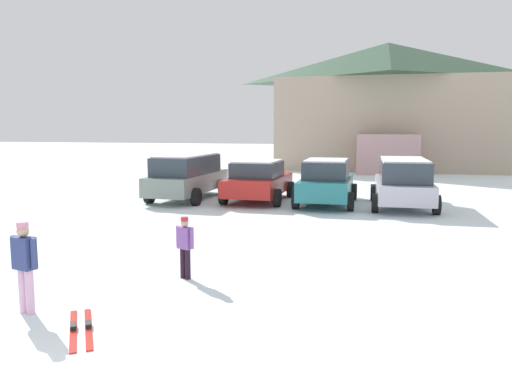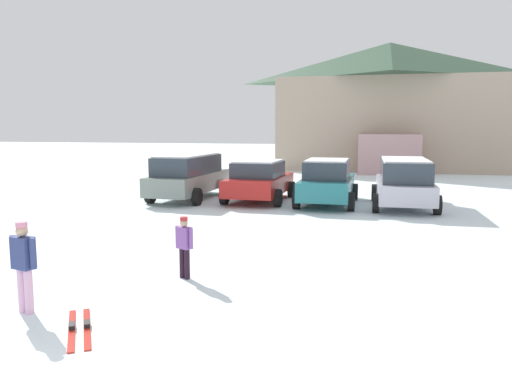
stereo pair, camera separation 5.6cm
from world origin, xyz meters
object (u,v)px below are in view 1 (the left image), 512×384
object	(u,v)px
ski_lodge	(386,105)
parked_grey_wagon	(188,175)
parked_silver_wagon	(403,181)
parked_teal_hatchback	(327,182)
pair_of_skis	(81,328)
skier_child_in_purple_jacket	(185,244)
parked_red_sedan	(258,180)
skier_teen_in_navy_coat	(25,262)

from	to	relation	value
ski_lodge	parked_grey_wagon	size ratio (longest dim) A/B	3.06
parked_grey_wagon	parked_silver_wagon	xyz separation A→B (m)	(8.10, -0.21, -0.02)
parked_teal_hatchback	parked_silver_wagon	world-z (taller)	parked_silver_wagon
parked_silver_wagon	pair_of_skis	world-z (taller)	parked_silver_wagon
skier_child_in_purple_jacket	pair_of_skis	world-z (taller)	skier_child_in_purple_jacket
parked_red_sedan	parked_silver_wagon	size ratio (longest dim) A/B	0.93
skier_teen_in_navy_coat	ski_lodge	bearing A→B (deg)	78.75
pair_of_skis	parked_silver_wagon	bearing A→B (deg)	67.59
parked_teal_hatchback	skier_teen_in_navy_coat	size ratio (longest dim) A/B	3.05
parked_grey_wagon	parked_teal_hatchback	world-z (taller)	parked_grey_wagon
parked_grey_wagon	parked_silver_wagon	distance (m)	8.11
parked_grey_wagon	parked_teal_hatchback	distance (m)	5.43
parked_silver_wagon	skier_child_in_purple_jacket	xyz separation A→B (m)	(-4.46, -9.62, -0.26)
parked_silver_wagon	skier_child_in_purple_jacket	size ratio (longest dim) A/B	3.85
skier_child_in_purple_jacket	ski_lodge	bearing A→B (deg)	81.26
parked_teal_hatchback	skier_teen_in_navy_coat	bearing A→B (deg)	-106.39
pair_of_skis	ski_lodge	bearing A→B (deg)	80.94
parked_teal_hatchback	parked_silver_wagon	xyz separation A→B (m)	(2.68, -0.05, 0.09)
ski_lodge	parked_red_sedan	size ratio (longest dim) A/B	3.56
ski_lodge	parked_teal_hatchback	xyz separation A→B (m)	(-2.54, -18.44, -3.53)
ski_lodge	parked_silver_wagon	size ratio (longest dim) A/B	3.31
ski_lodge	skier_child_in_purple_jacket	xyz separation A→B (m)	(-4.32, -28.11, -3.71)
parked_teal_hatchback	pair_of_skis	distance (m)	12.49
skier_child_in_purple_jacket	pair_of_skis	bearing A→B (deg)	-102.54
skier_child_in_purple_jacket	parked_grey_wagon	bearing A→B (deg)	110.35
parked_silver_wagon	pair_of_skis	distance (m)	13.22
parked_silver_wagon	skier_child_in_purple_jacket	bearing A→B (deg)	-114.85
skier_teen_in_navy_coat	parked_red_sedan	bearing A→B (deg)	85.86
skier_teen_in_navy_coat	pair_of_skis	distance (m)	1.43
parked_red_sedan	parked_teal_hatchback	distance (m)	2.62
pair_of_skis	skier_teen_in_navy_coat	bearing A→B (deg)	161.68
parked_grey_wagon	parked_red_sedan	world-z (taller)	parked_grey_wagon
parked_teal_hatchback	parked_silver_wagon	distance (m)	2.68
parked_red_sedan	parked_silver_wagon	xyz separation A→B (m)	(5.29, -0.32, 0.12)
parked_red_sedan	pair_of_skis	bearing A→B (deg)	-88.81
parked_grey_wagon	pair_of_skis	size ratio (longest dim) A/B	3.37
parked_teal_hatchback	skier_teen_in_navy_coat	xyz separation A→B (m)	(-3.49, -11.86, -0.04)
parked_teal_hatchback	parked_silver_wagon	size ratio (longest dim) A/B	0.96
parked_teal_hatchback	skier_child_in_purple_jacket	distance (m)	9.83
parked_grey_wagon	skier_teen_in_navy_coat	bearing A→B (deg)	-80.84
parked_grey_wagon	parked_silver_wagon	bearing A→B (deg)	-1.49
pair_of_skis	skier_child_in_purple_jacket	bearing A→B (deg)	77.46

